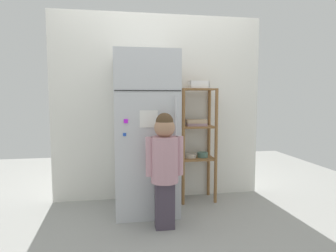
% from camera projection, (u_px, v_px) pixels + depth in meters
% --- Properties ---
extents(ground_plane, '(6.00, 6.00, 0.00)m').
position_uv_depth(ground_plane, '(164.00, 208.00, 3.14)').
color(ground_plane, '#999993').
extents(kitchen_wall_back, '(2.45, 0.03, 2.14)m').
position_uv_depth(kitchen_wall_back, '(159.00, 108.00, 3.41)').
color(kitchen_wall_back, silver).
rests_on(kitchen_wall_back, ground).
extents(refrigerator, '(0.63, 0.71, 1.64)m').
position_uv_depth(refrigerator, '(145.00, 133.00, 3.05)').
color(refrigerator, silver).
rests_on(refrigerator, ground).
extents(child_standing, '(0.34, 0.25, 1.05)m').
position_uv_depth(child_standing, '(165.00, 159.00, 2.60)').
color(child_standing, '#463C4B').
rests_on(child_standing, ground).
extents(pantry_shelf_unit, '(0.41, 0.30, 1.29)m').
position_uv_depth(pantry_shelf_unit, '(197.00, 135.00, 3.34)').
color(pantry_shelf_unit, olive).
rests_on(pantry_shelf_unit, ground).
extents(fruit_bin, '(0.21, 0.16, 0.08)m').
position_uv_depth(fruit_bin, '(198.00, 85.00, 3.27)').
color(fruit_bin, white).
rests_on(fruit_bin, pantry_shelf_unit).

